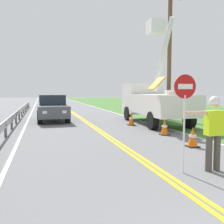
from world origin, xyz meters
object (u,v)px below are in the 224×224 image
(utility_pole_near, at_px, (169,52))
(traffic_cone_tail, at_px, (131,119))
(traffic_cone_lead, at_px, (193,137))
(oncoming_sedan_nearest, at_px, (52,108))
(stop_sign_paddle, at_px, (185,101))
(utility_bucket_truck, at_px, (153,100))
(flagger_worker, at_px, (213,128))
(traffic_cone_mid, at_px, (165,127))

(utility_pole_near, relative_size, traffic_cone_tail, 12.46)
(utility_pole_near, xyz_separation_m, traffic_cone_lead, (-3.31, -7.92, -4.21))
(traffic_cone_lead, bearing_deg, traffic_cone_tail, 91.23)
(oncoming_sedan_nearest, xyz_separation_m, traffic_cone_lead, (4.39, -9.16, -0.50))
(stop_sign_paddle, distance_m, oncoming_sedan_nearest, 11.88)
(oncoming_sedan_nearest, relative_size, traffic_cone_tail, 5.92)
(traffic_cone_tail, bearing_deg, utility_bucket_truck, 19.88)
(flagger_worker, relative_size, traffic_cone_mid, 2.61)
(flagger_worker, height_order, traffic_cone_mid, flagger_worker)
(flagger_worker, xyz_separation_m, traffic_cone_tail, (0.95, 8.37, -0.71))
(oncoming_sedan_nearest, distance_m, utility_pole_near, 8.63)
(oncoming_sedan_nearest, relative_size, traffic_cone_mid, 5.92)
(traffic_cone_lead, xyz_separation_m, traffic_cone_mid, (0.19, 2.46, 0.00))
(oncoming_sedan_nearest, bearing_deg, utility_bucket_truck, -24.64)
(flagger_worker, relative_size, stop_sign_paddle, 0.78)
(oncoming_sedan_nearest, bearing_deg, traffic_cone_mid, -55.63)
(stop_sign_paddle, xyz_separation_m, utility_pole_near, (5.15, 10.33, 2.84))
(utility_bucket_truck, bearing_deg, stop_sign_paddle, -110.40)
(traffic_cone_lead, bearing_deg, utility_bucket_truck, 77.27)
(oncoming_sedan_nearest, relative_size, utility_pole_near, 0.47)
(stop_sign_paddle, xyz_separation_m, oncoming_sedan_nearest, (-2.55, 11.57, -0.88))
(flagger_worker, xyz_separation_m, traffic_cone_mid, (1.27, 4.92, -0.71))
(stop_sign_paddle, relative_size, traffic_cone_lead, 3.33)
(utility_pole_near, bearing_deg, stop_sign_paddle, -116.50)
(utility_bucket_truck, bearing_deg, utility_pole_near, 38.02)
(utility_pole_near, xyz_separation_m, traffic_cone_mid, (-3.11, -5.46, -4.21))
(utility_pole_near, bearing_deg, utility_bucket_truck, -141.98)
(flagger_worker, bearing_deg, traffic_cone_mid, 75.53)
(traffic_cone_tail, bearing_deg, utility_pole_near, 30.43)
(traffic_cone_mid, bearing_deg, stop_sign_paddle, -112.70)
(stop_sign_paddle, distance_m, traffic_cone_tail, 8.60)
(flagger_worker, bearing_deg, traffic_cone_tail, 83.52)
(flagger_worker, bearing_deg, stop_sign_paddle, 176.19)
(flagger_worker, xyz_separation_m, oncoming_sedan_nearest, (-3.31, 11.63, -0.21))
(utility_bucket_truck, height_order, oncoming_sedan_nearest, utility_bucket_truck)
(stop_sign_paddle, bearing_deg, traffic_cone_mid, 67.30)
(flagger_worker, bearing_deg, utility_pole_near, 67.11)
(oncoming_sedan_nearest, bearing_deg, utility_pole_near, -9.17)
(utility_bucket_truck, distance_m, traffic_cone_lead, 6.73)
(flagger_worker, bearing_deg, traffic_cone_lead, 66.42)
(oncoming_sedan_nearest, bearing_deg, traffic_cone_lead, -64.39)
(utility_pole_near, relative_size, traffic_cone_lead, 12.46)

